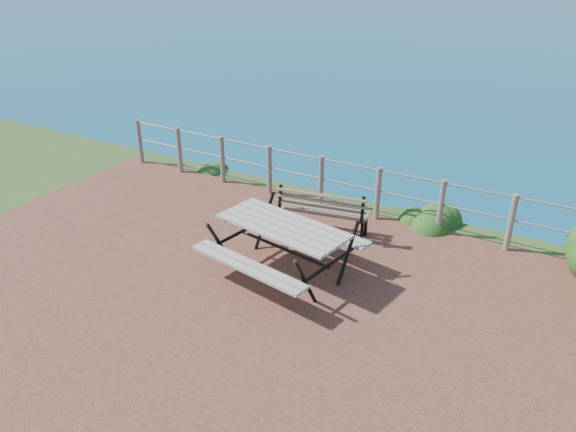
% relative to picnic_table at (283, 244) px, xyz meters
% --- Properties ---
extents(ground, '(10.00, 7.00, 0.12)m').
position_rel_picnic_table_xyz_m(ground, '(-0.62, -0.88, -0.54)').
color(ground, brown).
rests_on(ground, ground).
extents(safety_railing, '(9.40, 0.10, 1.00)m').
position_rel_picnic_table_xyz_m(safety_railing, '(-0.62, 2.47, 0.04)').
color(safety_railing, '#6B5B4C').
rests_on(safety_railing, ground).
extents(picnic_table, '(2.11, 1.72, 0.84)m').
position_rel_picnic_table_xyz_m(picnic_table, '(0.00, 0.00, 0.00)').
color(picnic_table, gray).
rests_on(picnic_table, ground).
extents(park_bench, '(1.60, 0.66, 0.88)m').
position_rel_picnic_table_xyz_m(park_bench, '(-0.07, 1.51, 0.04)').
color(park_bench, brown).
rests_on(park_bench, ground).
extents(shrub_lip_west, '(0.73, 0.73, 0.45)m').
position_rel_picnic_table_xyz_m(shrub_lip_west, '(-3.51, 2.93, -0.54)').
color(shrub_lip_west, '#1B481C').
rests_on(shrub_lip_west, ground).
extents(shrub_lip_east, '(0.79, 0.79, 0.54)m').
position_rel_picnic_table_xyz_m(shrub_lip_east, '(1.37, 2.81, -0.54)').
color(shrub_lip_east, '#174916').
rests_on(shrub_lip_east, ground).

